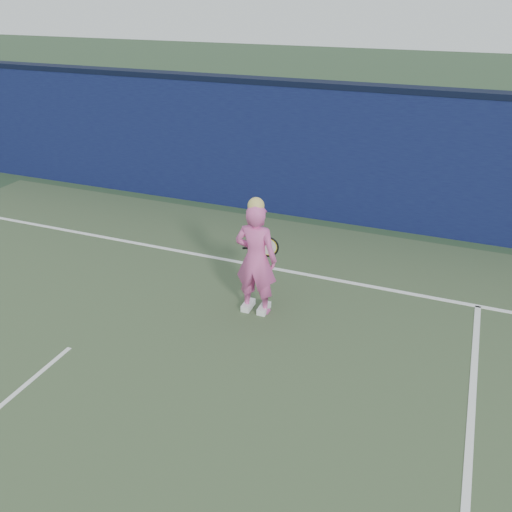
% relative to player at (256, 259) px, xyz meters
% --- Properties ---
extents(ground, '(80.00, 80.00, 0.00)m').
position_rel_player_xyz_m(ground, '(-1.86, -2.74, -0.82)').
color(ground, '#2A4329').
rests_on(ground, ground).
extents(backstop_wall, '(24.00, 0.40, 2.50)m').
position_rel_player_xyz_m(backstop_wall, '(-1.86, 3.76, 0.43)').
color(backstop_wall, '#0D113D').
rests_on(backstop_wall, ground).
extents(wall_cap, '(24.00, 0.42, 0.10)m').
position_rel_player_xyz_m(wall_cap, '(-1.86, 3.76, 1.73)').
color(wall_cap, black).
rests_on(wall_cap, backstop_wall).
extents(player, '(0.60, 0.40, 1.70)m').
position_rel_player_xyz_m(player, '(0.00, 0.00, 0.00)').
color(player, '#DD56A0').
rests_on(player, ground).
extents(racket, '(0.58, 0.13, 0.31)m').
position_rel_player_xyz_m(racket, '(-0.01, 0.43, -0.01)').
color(racket, black).
rests_on(racket, ground).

